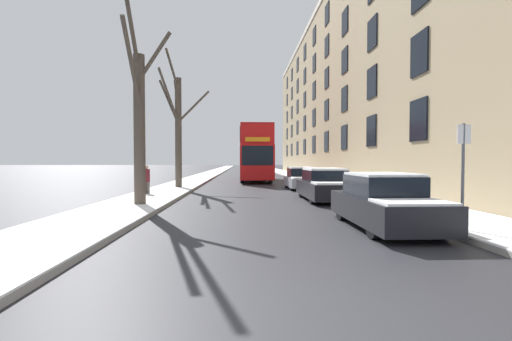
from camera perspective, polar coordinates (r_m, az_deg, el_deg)
ground_plane at (r=4.12m, az=12.96°, el=-23.74°), size 320.00×320.00×0.00m
sidewalk_left at (r=56.77m, az=-6.67°, el=-0.16°), size 2.76×130.00×0.16m
sidewalk_right at (r=56.96m, az=3.88°, el=-0.14°), size 2.76×130.00×0.16m
terrace_facade_right at (r=38.30m, az=16.43°, el=12.10°), size 9.10×54.37×17.63m
bare_tree_left_0 at (r=13.51m, az=-18.89°, el=8.04°), size 1.46×2.38×7.92m
bare_tree_left_1 at (r=21.92m, az=-12.87°, el=7.22°), size 2.82×2.96×8.37m
double_decker_bus at (r=30.62m, az=-0.21°, el=3.17°), size 2.62×10.89×4.65m
parked_car_0 at (r=9.65m, az=20.54°, el=-5.04°), size 1.74×4.14×1.44m
parked_car_1 at (r=15.71m, az=11.41°, el=-2.44°), size 1.90×4.45×1.45m
parked_car_2 at (r=21.85m, az=7.48°, el=-1.39°), size 1.71×3.95×1.40m
pedestrian_left_sidewalk at (r=17.74m, az=-17.80°, el=-1.41°), size 0.34×0.34×1.58m
street_sign_post at (r=9.29m, az=31.23°, el=-0.21°), size 0.32×0.07×2.63m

